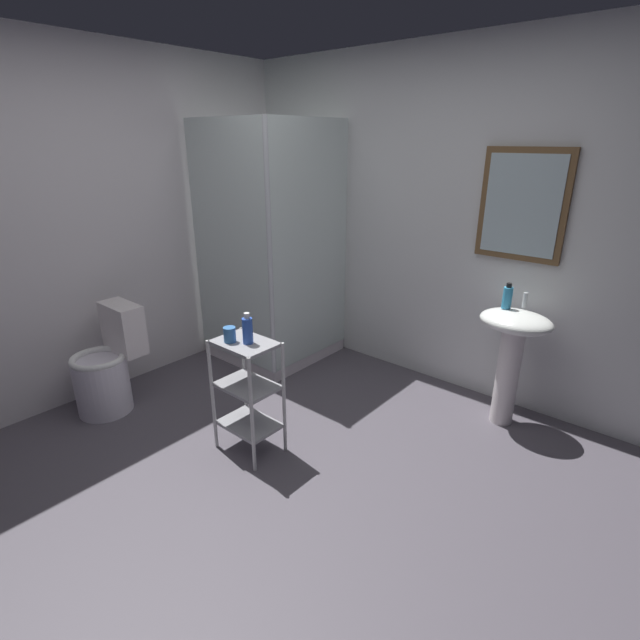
% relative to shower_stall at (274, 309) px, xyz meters
% --- Properties ---
extents(ground_plane, '(4.20, 4.20, 0.02)m').
position_rel_shower_stall_xyz_m(ground_plane, '(1.19, -1.22, -0.47)').
color(ground_plane, '#524D56').
extents(wall_back, '(4.20, 0.14, 2.50)m').
position_rel_shower_stall_xyz_m(wall_back, '(1.20, 0.62, 0.79)').
color(wall_back, silver).
rests_on(wall_back, ground_plane).
extents(wall_left, '(0.10, 4.20, 2.50)m').
position_rel_shower_stall_xyz_m(wall_left, '(-0.66, -1.22, 0.79)').
color(wall_left, silver).
rests_on(wall_left, ground_plane).
extents(shower_stall, '(0.92, 0.92, 2.00)m').
position_rel_shower_stall_xyz_m(shower_stall, '(0.00, 0.00, 0.00)').
color(shower_stall, white).
rests_on(shower_stall, ground_plane).
extents(pedestal_sink, '(0.46, 0.37, 0.81)m').
position_rel_shower_stall_xyz_m(pedestal_sink, '(1.95, 0.30, 0.12)').
color(pedestal_sink, white).
rests_on(pedestal_sink, ground_plane).
extents(sink_faucet, '(0.03, 0.03, 0.10)m').
position_rel_shower_stall_xyz_m(sink_faucet, '(1.95, 0.42, 0.40)').
color(sink_faucet, silver).
rests_on(sink_faucet, pedestal_sink).
extents(toilet, '(0.37, 0.49, 0.76)m').
position_rel_shower_stall_xyz_m(toilet, '(-0.29, -1.37, -0.15)').
color(toilet, white).
rests_on(toilet, ground_plane).
extents(storage_cart, '(0.38, 0.28, 0.74)m').
position_rel_shower_stall_xyz_m(storage_cart, '(0.85, -1.06, -0.03)').
color(storage_cart, silver).
rests_on(storage_cart, ground_plane).
extents(hand_soap_bottle, '(0.06, 0.06, 0.17)m').
position_rel_shower_stall_xyz_m(hand_soap_bottle, '(1.86, 0.32, 0.42)').
color(hand_soap_bottle, '#389ED1').
rests_on(hand_soap_bottle, pedestal_sink).
extents(shampoo_bottle_blue, '(0.06, 0.06, 0.19)m').
position_rel_shower_stall_xyz_m(shampoo_bottle_blue, '(0.88, -1.05, 0.36)').
color(shampoo_bottle_blue, blue).
rests_on(shampoo_bottle_blue, storage_cart).
extents(rinse_cup, '(0.07, 0.07, 0.09)m').
position_rel_shower_stall_xyz_m(rinse_cup, '(0.79, -1.11, 0.32)').
color(rinse_cup, '#3870B2').
rests_on(rinse_cup, storage_cart).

